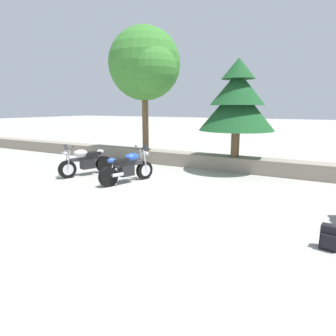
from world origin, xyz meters
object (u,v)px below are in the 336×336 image
(rider_backpack, at_px, (330,236))
(pine_tree_mid_left, at_px, (237,101))
(motorcycle_blue_centre, at_px, (128,168))
(leafy_tree_far_left, at_px, (146,65))
(motorcycle_silver_near_left, at_px, (86,162))

(rider_backpack, relative_size, pine_tree_mid_left, 0.13)
(motorcycle_blue_centre, bearing_deg, rider_backpack, -19.78)
(motorcycle_blue_centre, relative_size, pine_tree_mid_left, 0.55)
(motorcycle_blue_centre, distance_m, pine_tree_mid_left, 4.83)
(pine_tree_mid_left, bearing_deg, leafy_tree_far_left, 179.08)
(motorcycle_blue_centre, bearing_deg, motorcycle_silver_near_left, 176.41)
(leafy_tree_far_left, bearing_deg, motorcycle_blue_centre, -66.77)
(rider_backpack, bearing_deg, motorcycle_blue_centre, 160.22)
(motorcycle_blue_centre, xyz_separation_m, leafy_tree_far_left, (-1.52, 3.54, 3.72))
(motorcycle_silver_near_left, xyz_separation_m, leafy_tree_far_left, (0.47, 3.42, 3.72))
(motorcycle_silver_near_left, relative_size, leafy_tree_far_left, 0.38)
(leafy_tree_far_left, xyz_separation_m, pine_tree_mid_left, (4.06, -0.07, -1.52))
(rider_backpack, height_order, pine_tree_mid_left, pine_tree_mid_left)
(pine_tree_mid_left, bearing_deg, motorcycle_blue_centre, -126.11)
(rider_backpack, distance_m, pine_tree_mid_left, 6.96)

